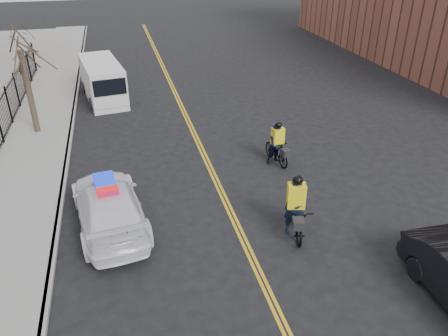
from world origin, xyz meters
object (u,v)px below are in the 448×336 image
cyclist_near (295,214)px  cyclist_far (277,147)px  cargo_van (103,82)px  police_cruiser (109,205)px

cyclist_near → cyclist_far: cyclist_near is taller
cargo_van → cyclist_near: size_ratio=2.39×
police_cruiser → cargo_van: (-0.06, 13.15, 0.32)m
police_cruiser → cyclist_far: bearing=-165.1°
cargo_van → cyclist_far: size_ratio=2.87×
cargo_van → cyclist_near: 16.28m
cyclist_far → cyclist_near: bearing=-113.9°
police_cruiser → cargo_van: 13.16m
cyclist_near → cargo_van: bearing=126.1°
cargo_van → cyclist_far: (7.21, -10.20, -0.35)m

